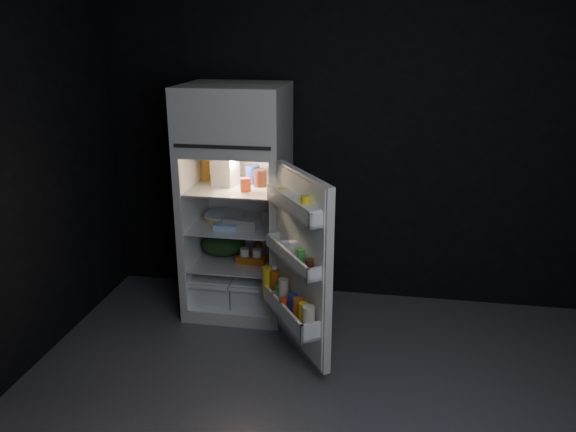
% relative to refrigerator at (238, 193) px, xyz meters
% --- Properties ---
extents(floor, '(4.00, 3.40, 0.00)m').
position_rel_refrigerator_xyz_m(floor, '(0.84, -1.32, -0.96)').
color(floor, '#535359').
rests_on(floor, ground).
extents(wall_back, '(4.00, 0.00, 2.70)m').
position_rel_refrigerator_xyz_m(wall_back, '(0.84, 0.38, 0.39)').
color(wall_back, black).
rests_on(wall_back, ground).
extents(wall_front, '(4.00, 0.00, 2.70)m').
position_rel_refrigerator_xyz_m(wall_front, '(0.84, -3.02, 0.39)').
color(wall_front, black).
rests_on(wall_front, ground).
extents(refrigerator, '(0.76, 0.71, 1.78)m').
position_rel_refrigerator_xyz_m(refrigerator, '(0.00, 0.00, 0.00)').
color(refrigerator, silver).
rests_on(refrigerator, ground).
extents(fridge_door, '(0.55, 0.71, 1.22)m').
position_rel_refrigerator_xyz_m(fridge_door, '(0.58, -0.69, -0.27)').
color(fridge_door, silver).
rests_on(fridge_door, ground).
extents(milk_jug, '(0.19, 0.19, 0.24)m').
position_rel_refrigerator_xyz_m(milk_jug, '(-0.08, -0.04, 0.19)').
color(milk_jug, white).
rests_on(milk_jug, refrigerator).
extents(mayo_jar, '(0.14, 0.14, 0.14)m').
position_rel_refrigerator_xyz_m(mayo_jar, '(0.11, 0.06, 0.14)').
color(mayo_jar, navy).
rests_on(mayo_jar, refrigerator).
extents(jam_jar, '(0.11, 0.11, 0.13)m').
position_rel_refrigerator_xyz_m(jam_jar, '(0.19, -0.02, 0.14)').
color(jam_jar, black).
rests_on(jam_jar, refrigerator).
extents(amber_bottle, '(0.08, 0.08, 0.22)m').
position_rel_refrigerator_xyz_m(amber_bottle, '(-0.27, 0.07, 0.18)').
color(amber_bottle, '#AF6C1C').
rests_on(amber_bottle, refrigerator).
extents(small_carton, '(0.09, 0.08, 0.10)m').
position_rel_refrigerator_xyz_m(small_carton, '(0.11, -0.18, 0.12)').
color(small_carton, red).
rests_on(small_carton, refrigerator).
extents(egg_carton, '(0.27, 0.14, 0.07)m').
position_rel_refrigerator_xyz_m(egg_carton, '(0.06, -0.14, -0.19)').
color(egg_carton, '#9A948C').
rests_on(egg_carton, refrigerator).
extents(pie, '(0.42, 0.42, 0.04)m').
position_rel_refrigerator_xyz_m(pie, '(-0.12, 0.02, -0.21)').
color(pie, tan).
rests_on(pie, refrigerator).
extents(flat_package, '(0.18, 0.09, 0.04)m').
position_rel_refrigerator_xyz_m(flat_package, '(-0.04, -0.20, -0.21)').
color(flat_package, '#9ABAEF').
rests_on(flat_package, refrigerator).
extents(wrapped_pkg, '(0.11, 0.09, 0.05)m').
position_rel_refrigerator_xyz_m(wrapped_pkg, '(0.22, 0.15, -0.20)').
color(wrapped_pkg, beige).
rests_on(wrapped_pkg, refrigerator).
extents(produce_bag, '(0.41, 0.37, 0.20)m').
position_rel_refrigerator_xyz_m(produce_bag, '(-0.13, 0.02, -0.43)').
color(produce_bag, '#193815').
rests_on(produce_bag, refrigerator).
extents(yogurt_tray, '(0.24, 0.15, 0.05)m').
position_rel_refrigerator_xyz_m(yogurt_tray, '(0.13, -0.09, -0.50)').
color(yogurt_tray, '#BD5A10').
rests_on(yogurt_tray, refrigerator).
extents(small_can_red, '(0.08, 0.08, 0.09)m').
position_rel_refrigerator_xyz_m(small_can_red, '(0.13, 0.11, -0.48)').
color(small_can_red, '#BD5A10').
rests_on(small_can_red, refrigerator).
extents(small_can_silver, '(0.09, 0.09, 0.09)m').
position_rel_refrigerator_xyz_m(small_can_silver, '(0.27, 0.06, -0.48)').
color(small_can_silver, silver).
rests_on(small_can_silver, refrigerator).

